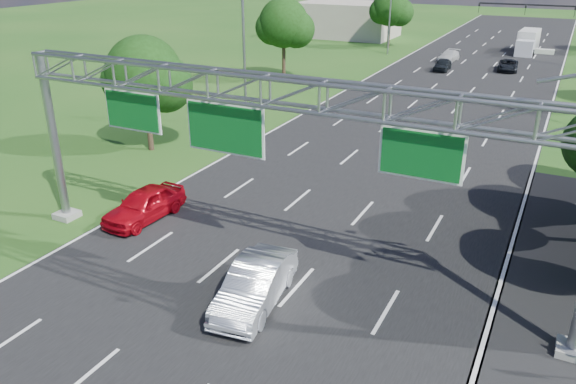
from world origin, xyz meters
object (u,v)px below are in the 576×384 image
Objects in this scene: traffic_signal at (558,20)px; silver_sedan at (255,284)px; sign_gantry at (267,107)px; box_truck at (528,42)px; red_coupe at (144,204)px.

traffic_signal is 55.72m from silver_sedan.
sign_gantry is 53.51m from traffic_signal.
traffic_signal is at bearing 75.38° from silver_sedan.
box_truck is (-3.35, 9.10, -3.82)m from traffic_signal.
traffic_signal is (7.15, 53.00, -1.72)m from sign_gantry.
silver_sedan reaches higher than red_coupe.
red_coupe is (-7.79, 1.63, -6.11)m from sign_gantry.
red_coupe is 0.92× the size of silver_sedan.
box_truck is at bearing 79.31° from silver_sedan.
sign_gantry is 1.92× the size of traffic_signal.
silver_sedan is (-6.58, -55.16, -4.35)m from traffic_signal.
box_truck is (3.23, 64.25, 0.53)m from silver_sedan.
traffic_signal is at bearing -67.01° from box_truck.
traffic_signal is at bearing 82.32° from sign_gantry.
red_coupe is at bearing -98.06° from box_truck.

